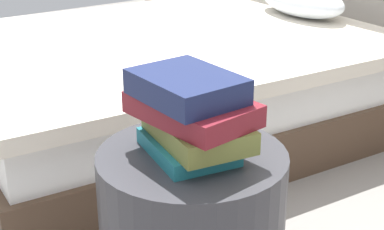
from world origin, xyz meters
name	(u,v)px	position (x,y,z in m)	size (l,w,h in m)	color
bed	(173,81)	(-1.18, 0.72, 0.23)	(1.67, 2.10, 0.62)	#4C3828
book_teal	(188,146)	(-0.01, -0.01, 0.55)	(0.24, 0.18, 0.04)	#1E727F
book_olive	(198,130)	(0.01, 0.01, 0.59)	(0.27, 0.18, 0.05)	olive
book_maroon	(191,109)	(0.00, 0.00, 0.65)	(0.30, 0.19, 0.05)	maroon
book_navy	(187,86)	(-0.01, -0.01, 0.70)	(0.25, 0.19, 0.06)	#19234C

